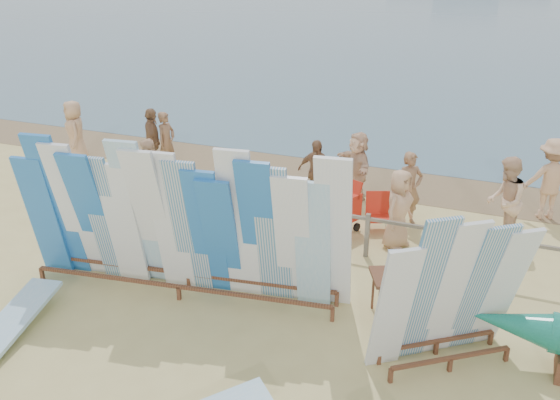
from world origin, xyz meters
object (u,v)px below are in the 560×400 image
at_px(beachgoer_5, 357,166).
at_px(beachgoer_7, 409,189).
at_px(flat_board_a, 2,345).
at_px(beachgoer_extra_1, 153,142).
at_px(beachgoer_4, 316,172).
at_px(main_surfboard_rack, 180,227).
at_px(side_surfboard_rack, 451,296).
at_px(vendor_table, 400,294).
at_px(beachgoer_6, 399,209).
at_px(beachgoer_0, 75,133).
at_px(beachgoer_9, 550,179).
at_px(beachgoer_1, 167,142).
at_px(stroller, 341,214).
at_px(beach_chair_left, 267,213).
at_px(beachgoer_2, 149,173).
at_px(beach_chair_right, 378,220).
at_px(beachgoer_8, 505,201).

height_order(beachgoer_5, beachgoer_7, beachgoer_5).
xyz_separation_m(beachgoer_5, beachgoer_7, (1.39, -0.99, -0.01)).
relative_size(flat_board_a, beachgoer_extra_1, 1.53).
distance_m(beachgoer_4, beachgoer_7, 2.22).
relative_size(beachgoer_5, beachgoer_7, 1.01).
height_order(main_surfboard_rack, side_surfboard_rack, main_surfboard_rack).
bearing_deg(vendor_table, beachgoer_6, 77.73).
bearing_deg(beachgoer_0, vendor_table, 24.19).
distance_m(beachgoer_extra_1, beachgoer_0, 2.43).
height_order(beachgoer_9, beachgoer_7, beachgoer_9).
xyz_separation_m(vendor_table, beachgoer_1, (-7.04, 4.47, 0.41)).
relative_size(vendor_table, beachgoer_0, 0.70).
bearing_deg(stroller, beachgoer_9, 54.75).
xyz_separation_m(beach_chair_left, beachgoer_2, (-2.93, 0.00, 0.51)).
xyz_separation_m(beachgoer_0, beachgoer_2, (3.47, -1.74, -0.09)).
relative_size(beachgoer_5, beachgoer_1, 1.01).
height_order(beach_chair_right, beachgoer_4, beachgoer_4).
xyz_separation_m(main_surfboard_rack, beachgoer_0, (-6.11, 4.79, -0.39)).
height_order(beachgoer_8, beachgoer_9, beachgoer_9).
relative_size(beachgoer_8, beachgoer_1, 1.11).
bearing_deg(beachgoer_1, beach_chair_left, -111.94).
bearing_deg(beachgoer_extra_1, beach_chair_right, -132.14).
relative_size(flat_board_a, beachgoer_7, 1.67).
distance_m(side_surfboard_rack, beach_chair_right, 4.48).
height_order(beachgoer_0, beachgoer_1, beachgoer_0).
xyz_separation_m(beachgoer_8, beachgoer_0, (-11.10, 0.75, -0.03)).
xyz_separation_m(beach_chair_left, beachgoer_4, (0.59, 1.50, 0.50)).
distance_m(flat_board_a, beachgoer_0, 8.34).
bearing_deg(beachgoer_extra_1, stroller, -137.72).
height_order(stroller, beachgoer_1, beachgoer_1).
xyz_separation_m(flat_board_a, beachgoer_9, (7.68, 7.97, 0.91)).
xyz_separation_m(beachgoer_9, beachgoer_1, (-9.30, -0.53, -0.10)).
bearing_deg(stroller, beachgoer_6, 16.33).
relative_size(beachgoer_extra_1, beachgoer_0, 1.00).
distance_m(side_surfboard_rack, vendor_table, 1.44).
distance_m(beachgoer_0, beachgoer_1, 2.69).
relative_size(beach_chair_right, stroller, 0.72).
bearing_deg(stroller, beach_chair_left, -149.28).
bearing_deg(main_surfboard_rack, vendor_table, 2.75).
xyz_separation_m(side_surfboard_rack, beachgoer_0, (-10.54, 5.06, -0.25)).
relative_size(beachgoer_8, beachgoer_extra_1, 1.03).
height_order(beach_chair_left, beachgoer_1, beachgoer_1).
distance_m(beachgoer_5, beachgoer_1, 5.12).
bearing_deg(beachgoer_7, vendor_table, -120.75).
xyz_separation_m(main_surfboard_rack, beachgoer_6, (3.06, 3.10, -0.46)).
distance_m(beachgoer_4, beachgoer_5, 1.04).
height_order(beachgoer_9, beachgoer_1, beachgoer_9).
bearing_deg(beachgoer_1, side_surfboard_rack, -117.24).
bearing_deg(beach_chair_left, flat_board_a, -117.65).
distance_m(flat_board_a, beachgoer_1, 7.66).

